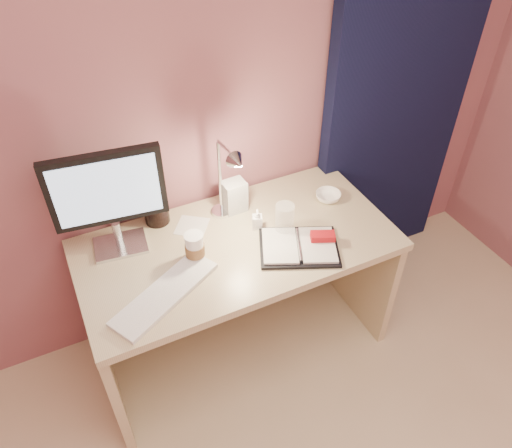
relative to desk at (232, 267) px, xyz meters
name	(u,v)px	position (x,y,z in m)	size (l,w,h in m)	color
room	(385,86)	(0.95, 0.24, 0.63)	(3.50, 3.50, 3.50)	#C6B28E
desk	(232,267)	(0.00, 0.00, 0.00)	(1.40, 0.70, 0.73)	#C5B98C
monitor	(108,194)	(-0.47, 0.12, 0.52)	(0.46, 0.19, 0.49)	silver
keyboard	(165,294)	(-0.38, -0.23, 0.24)	(0.48, 0.14, 0.02)	white
planner	(301,246)	(0.24, -0.23, 0.24)	(0.41, 0.37, 0.05)	black
paper_c	(192,226)	(-0.14, 0.11, 0.23)	(0.14, 0.14, 0.00)	silver
coffee_cup	(195,248)	(-0.20, -0.09, 0.29)	(0.08, 0.08, 0.13)	white
clear_cup	(285,219)	(0.22, -0.10, 0.30)	(0.09, 0.09, 0.15)	white
bowl	(328,196)	(0.52, 0.01, 0.25)	(0.12, 0.12, 0.04)	white
lotion_bottle	(257,219)	(0.12, -0.02, 0.28)	(0.04, 0.05, 0.10)	white
dark_jar	(156,207)	(-0.27, 0.22, 0.31)	(0.11, 0.11, 0.16)	black
product_box	(234,196)	(0.08, 0.14, 0.30)	(0.11, 0.08, 0.16)	beige
desk_lamp	(227,180)	(0.01, 0.04, 0.49)	(0.11, 0.26, 0.42)	silver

